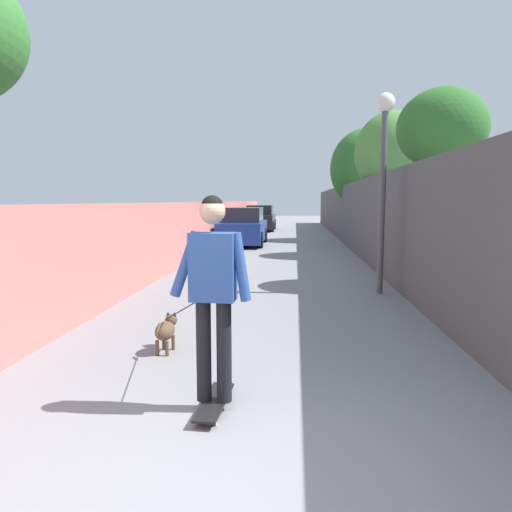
{
  "coord_description": "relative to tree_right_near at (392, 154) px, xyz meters",
  "views": [
    {
      "loc": [
        -2.43,
        -0.53,
        1.82
      ],
      "look_at": [
        4.4,
        0.05,
        1.0
      ],
      "focal_mm": 32.53,
      "sensor_mm": 36.0,
      "label": 1
    }
  ],
  "objects": [
    {
      "name": "skateboard",
      "position": [
        -11.6,
        3.76,
        -3.24
      ],
      "size": [
        0.81,
        0.25,
        0.08
      ],
      "color": "black",
      "rests_on": "ground"
    },
    {
      "name": "person_skateboarder",
      "position": [
        -11.6,
        3.76,
        -2.17
      ],
      "size": [
        0.24,
        0.71,
        1.78
      ],
      "color": "black",
      "rests_on": "skateboard"
    },
    {
      "name": "car_far",
      "position": [
        12.96,
        5.2,
        -2.59
      ],
      "size": [
        4.16,
        1.8,
        1.54
      ],
      "color": "black",
      "rests_on": "ground"
    },
    {
      "name": "lamp_post",
      "position": [
        -6.26,
        1.4,
        -0.64
      ],
      "size": [
        0.36,
        0.36,
        3.84
      ],
      "color": "#4C4C51",
      "rests_on": "ground"
    },
    {
      "name": "dog",
      "position": [
        -10.1,
        4.61,
        -3.03
      ],
      "size": [
        1.79,
        0.98,
        1.06
      ],
      "color": "brown",
      "rests_on": "ground"
    },
    {
      "name": "car_near",
      "position": [
        3.59,
        5.2,
        -2.59
      ],
      "size": [
        4.12,
        1.8,
        1.54
      ],
      "color": "navy",
      "rests_on": "ground"
    },
    {
      "name": "tree_right_near",
      "position": [
        0.0,
        0.0,
        0.0
      ],
      "size": [
        2.37,
        2.37,
        4.66
      ],
      "color": "brown",
      "rests_on": "ground"
    },
    {
      "name": "ground_plane",
      "position": [
        1.0,
        3.6,
        -3.3
      ],
      "size": [
        80.0,
        80.0,
        0.0
      ],
      "primitive_type": "plane",
      "color": "gray"
    },
    {
      "name": "tree_right_distant",
      "position": [
        6.0,
        -0.05,
        -0.06
      ],
      "size": [
        3.13,
        3.13,
        5.02
      ],
      "color": "#473523",
      "rests_on": "ground"
    },
    {
      "name": "wall_left",
      "position": [
        -1.0,
        6.35,
        -2.42
      ],
      "size": [
        48.0,
        0.3,
        1.77
      ],
      "primitive_type": "cube",
      "color": "#CC726B",
      "rests_on": "ground"
    },
    {
      "name": "tree_right_far",
      "position": [
        -5.5,
        0.12,
        -0.06
      ],
      "size": [
        1.8,
        1.8,
        4.09
      ],
      "color": "#473523",
      "rests_on": "ground"
    },
    {
      "name": "fence_right",
      "position": [
        -1.0,
        0.85,
        -2.06
      ],
      "size": [
        48.0,
        0.3,
        2.49
      ],
      "primitive_type": "cube",
      "color": "#4C4C4C",
      "rests_on": "ground"
    }
  ]
}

